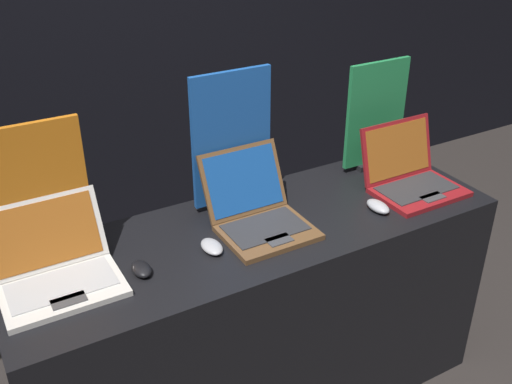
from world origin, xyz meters
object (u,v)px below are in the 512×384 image
mouse_middle (212,247)px  mouse_back (378,206)px  promo_stand_back (376,118)px  laptop_middle (258,212)px  laptop_back (410,175)px  promo_stand_front (35,198)px  laptop_front (56,268)px  mouse_front (141,269)px  promo_stand_middle (232,143)px

mouse_middle → mouse_back: bearing=-6.0°
mouse_middle → promo_stand_back: bearing=15.5°
laptop_middle → laptop_back: 0.70m
promo_stand_front → mouse_middle: 0.60m
mouse_middle → laptop_back: (0.92, 0.01, 0.05)m
laptop_front → mouse_front: (0.25, -0.09, -0.04)m
laptop_middle → mouse_middle: 0.23m
mouse_middle → laptop_back: bearing=0.5°
laptop_middle → mouse_middle: laptop_middle is taller
promo_stand_front → promo_stand_middle: size_ratio=0.91×
promo_stand_front → laptop_front: bearing=-90.0°
laptop_front → promo_stand_middle: bearing=13.9°
laptop_middle → promo_stand_back: 0.74m
promo_stand_front → laptop_middle: bearing=-13.7°
promo_stand_front → laptop_middle: (0.73, -0.18, -0.17)m
mouse_front → promo_stand_front: size_ratio=0.20×
mouse_middle → mouse_back: mouse_back is taller
laptop_middle → mouse_back: 0.48m
promo_stand_back → mouse_front: bearing=-167.5°
promo_stand_middle → promo_stand_back: size_ratio=1.13×
mouse_middle → promo_stand_back: (0.92, 0.26, 0.21)m
promo_stand_front → mouse_back: size_ratio=4.32×
promo_stand_middle → mouse_back: 0.62m
promo_stand_back → mouse_back: bearing=-125.5°
promo_stand_front → laptop_middle: promo_stand_front is taller
promo_stand_middle → mouse_middle: bearing=-130.3°
mouse_front → laptop_back: bearing=0.7°
promo_stand_middle → mouse_back: bearing=-35.8°
laptop_front → mouse_back: laptop_front is taller
laptop_front → laptop_back: (1.43, -0.07, 0.00)m
laptop_middle → laptop_back: bearing=-4.5°
laptop_front → laptop_middle: 0.73m
laptop_front → mouse_front: bearing=-19.1°
mouse_middle → promo_stand_back: promo_stand_back is taller
mouse_middle → promo_stand_middle: (0.22, 0.26, 0.24)m
laptop_front → mouse_middle: (0.51, -0.08, -0.04)m
promo_stand_back → laptop_front: bearing=-173.0°
mouse_middle → laptop_middle: bearing=15.6°
promo_stand_front → promo_stand_middle: bearing=1.7°
laptop_middle → laptop_back: (0.70, -0.05, -0.00)m
promo_stand_middle → laptop_back: (0.70, -0.25, -0.20)m
laptop_middle → promo_stand_middle: 0.28m
laptop_back → promo_stand_front: bearing=170.8°
mouse_front → laptop_middle: 0.49m
promo_stand_back → laptop_back: bearing=-90.0°
mouse_back → promo_stand_back: promo_stand_back is taller
laptop_middle → promo_stand_front: bearing=166.3°
mouse_middle → promo_stand_back: size_ratio=0.23×
laptop_front → mouse_back: (1.19, -0.15, -0.04)m
laptop_back → laptop_middle: bearing=175.5°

